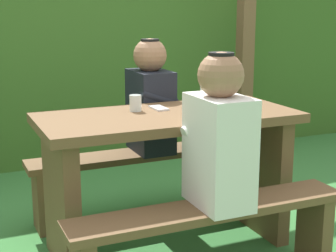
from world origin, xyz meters
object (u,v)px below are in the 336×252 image
Objects in this scene: picnic_table at (168,158)px; bench_near at (210,229)px; drinking_glass at (135,103)px; bottle_left at (206,95)px; person_white_shirt at (219,136)px; cell_phone at (159,108)px; bench_far at (137,170)px; person_black_coat at (151,100)px.

picnic_table is 0.55m from bench_near.
bench_near is at bearing -77.37° from drinking_glass.
bottle_left is (0.19, -0.07, 0.35)m from picnic_table.
picnic_table is 0.35m from drinking_glass.
person_white_shirt reaches higher than bench_near.
drinking_glass is 0.64× the size of cell_phone.
bench_far is at bearing 69.58° from drinking_glass.
drinking_glass is at bearing 102.63° from bench_near.
bench_far is at bearing 178.07° from person_black_coat.
person_black_coat reaches higher than cell_phone.
person_white_shirt and person_black_coat have the same top height.
drinking_glass is (-0.14, 0.63, 0.51)m from bench_near.
person_white_shirt reaches higher than drinking_glass.
picnic_table is at bearing -101.13° from person_black_coat.
person_black_coat reaches higher than bottle_left.
picnic_table is 0.56m from person_black_coat.
person_black_coat is 2.88× the size of bottle_left.
bench_near is 10.00× the size of cell_phone.
drinking_glass is at bearing 138.40° from picnic_table.
bottle_left is at bearing 69.79° from person_white_shirt.
drinking_glass is (-0.14, 0.12, 0.30)m from picnic_table.
bench_near is 1.95× the size of person_white_shirt.
person_white_shirt reaches higher than bench_far.
bottle_left is (0.33, -0.20, 0.05)m from drinking_glass.
bottle_left is 1.78× the size of cell_phone.
bench_near is 0.82m from drinking_glass.
person_white_shirt reaches higher than cell_phone.
cell_phone is at bearing -90.19° from bench_far.
picnic_table is 10.00× the size of cell_phone.
drinking_glass is (-0.14, -0.38, 0.51)m from bench_far.
bench_near is at bearing -114.25° from bottle_left.
bench_near is 1.00× the size of bench_far.
picnic_table is at bearing 94.20° from person_white_shirt.
bench_near is 0.74m from bottle_left.
cell_phone is at bearing -105.07° from person_black_coat.
picnic_table is at bearing 90.00° from bench_near.
person_black_coat is 8.01× the size of drinking_glass.
drinking_glass reaches higher than cell_phone.
bench_near is 1.95× the size of person_black_coat.
bench_far is at bearing 90.00° from bench_near.
person_black_coat is (0.10, 0.50, 0.23)m from picnic_table.
drinking_glass reaches higher than picnic_table.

